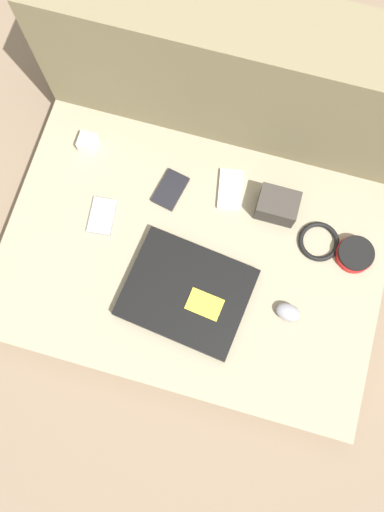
# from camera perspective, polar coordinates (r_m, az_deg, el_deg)

# --- Properties ---
(ground_plane) EXTENTS (8.00, 8.00, 0.00)m
(ground_plane) POSITION_cam_1_polar(r_m,az_deg,el_deg) (1.47, 0.00, -1.22)
(ground_plane) COLOR #7A6651
(couch_seat) EXTENTS (1.04, 0.71, 0.11)m
(couch_seat) POSITION_cam_1_polar(r_m,az_deg,el_deg) (1.41, 0.00, -0.73)
(couch_seat) COLOR gray
(couch_seat) RESTS_ON ground_plane
(couch_backrest) EXTENTS (1.04, 0.20, 0.51)m
(couch_backrest) POSITION_cam_1_polar(r_m,az_deg,el_deg) (1.40, 5.31, 18.86)
(couch_backrest) COLOR #756B4C
(couch_backrest) RESTS_ON ground_plane
(laptop) EXTENTS (0.35, 0.29, 0.03)m
(laptop) POSITION_cam_1_polar(r_m,az_deg,el_deg) (1.32, -0.57, -4.23)
(laptop) COLOR black
(laptop) RESTS_ON couch_seat
(computer_mouse) EXTENTS (0.07, 0.05, 0.03)m
(computer_mouse) POSITION_cam_1_polar(r_m,az_deg,el_deg) (1.34, 10.91, -6.32)
(computer_mouse) COLOR gray
(computer_mouse) RESTS_ON couch_seat
(speaker_puck) EXTENTS (0.10, 0.10, 0.03)m
(speaker_puck) POSITION_cam_1_polar(r_m,az_deg,el_deg) (1.41, 18.12, 0.20)
(speaker_puck) COLOR red
(speaker_puck) RESTS_ON couch_seat
(phone_silver) EXTENTS (0.08, 0.13, 0.01)m
(phone_silver) POSITION_cam_1_polar(r_m,az_deg,el_deg) (1.41, 4.39, 7.59)
(phone_silver) COLOR silver
(phone_silver) RESTS_ON couch_seat
(phone_black) EXTENTS (0.08, 0.11, 0.01)m
(phone_black) POSITION_cam_1_polar(r_m,az_deg,el_deg) (1.41, -10.24, 4.52)
(phone_black) COLOR #99999E
(phone_black) RESTS_ON couch_seat
(phone_small) EXTENTS (0.09, 0.12, 0.01)m
(phone_small) POSITION_cam_1_polar(r_m,az_deg,el_deg) (1.41, -2.49, 7.58)
(phone_small) COLOR black
(phone_small) RESTS_ON couch_seat
(camera_pouch) EXTENTS (0.11, 0.08, 0.07)m
(camera_pouch) POSITION_cam_1_polar(r_m,az_deg,el_deg) (1.38, 9.73, 5.71)
(camera_pouch) COLOR #38332D
(camera_pouch) RESTS_ON couch_seat
(charger_brick) EXTENTS (0.05, 0.05, 0.04)m
(charger_brick) POSITION_cam_1_polar(r_m,az_deg,el_deg) (1.48, -11.81, 12.54)
(charger_brick) COLOR silver
(charger_brick) RESTS_ON couch_seat
(cable_coil) EXTENTS (0.11, 0.11, 0.01)m
(cable_coil) POSITION_cam_1_polar(r_m,az_deg,el_deg) (1.41, 14.29, 1.61)
(cable_coil) COLOR black
(cable_coil) RESTS_ON couch_seat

